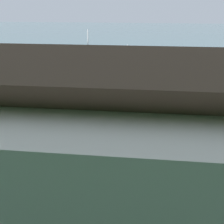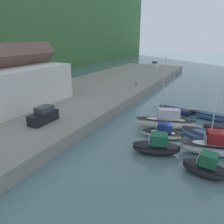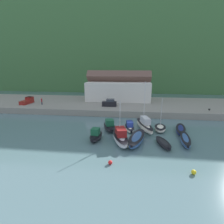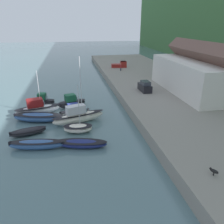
% 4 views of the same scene
% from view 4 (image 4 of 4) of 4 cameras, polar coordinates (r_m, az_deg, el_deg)
% --- Properties ---
extents(ground_plane, '(320.00, 320.00, 0.00)m').
position_cam_4_polar(ground_plane, '(38.64, -12.52, -0.88)').
color(ground_plane, slate).
extents(quay_promenade, '(121.09, 21.78, 1.71)m').
position_cam_4_polar(quay_promenade, '(43.29, 17.76, 2.33)').
color(quay_promenade, gray).
rests_on(quay_promenade, ground_plane).
extents(harbor_clubhouse, '(21.73, 10.95, 10.00)m').
position_cam_4_polar(harbor_clubhouse, '(47.95, 21.39, 9.29)').
color(harbor_clubhouse, silver).
rests_on(harbor_clubhouse, quay_promenade).
extents(moored_boat_0, '(3.80, 5.80, 2.44)m').
position_cam_4_polar(moored_boat_0, '(42.03, -10.50, 2.49)').
color(moored_boat_0, black).
rests_on(moored_boat_0, ground_plane).
extents(moored_boat_1, '(2.67, 5.48, 2.13)m').
position_cam_4_polar(moored_boat_1, '(38.09, -9.78, 0.22)').
color(moored_boat_1, white).
rests_on(moored_boat_1, ground_plane).
extents(moored_boat_2, '(4.26, 8.72, 10.39)m').
position_cam_4_polar(moored_boat_2, '(34.98, -8.81, -1.09)').
color(moored_boat_2, white).
rests_on(moored_boat_2, ground_plane).
extents(moored_boat_3, '(2.78, 4.42, 7.15)m').
position_cam_4_polar(moored_boat_3, '(32.21, -8.86, -4.18)').
color(moored_boat_3, white).
rests_on(moored_boat_3, ground_plane).
extents(moored_boat_4, '(3.35, 6.99, 0.93)m').
position_cam_4_polar(moored_boat_4, '(28.55, -8.08, -8.14)').
color(moored_boat_4, navy).
rests_on(moored_boat_4, ground_plane).
extents(moored_boat_5, '(2.46, 4.51, 2.41)m').
position_cam_4_polar(moored_boat_5, '(44.13, -17.52, 2.76)').
color(moored_boat_5, black).
rests_on(moored_boat_5, ground_plane).
extents(moored_boat_6, '(4.19, 7.91, 7.63)m').
position_cam_4_polar(moored_boat_6, '(39.85, -18.88, 0.81)').
color(moored_boat_6, silver).
rests_on(moored_boat_6, ground_plane).
extents(moored_boat_7, '(4.24, 8.45, 1.37)m').
position_cam_4_polar(moored_boat_7, '(37.20, -18.73, -1.28)').
color(moored_boat_7, '#33568E').
rests_on(moored_boat_7, ground_plane).
extents(moored_boat_8, '(2.93, 5.31, 0.91)m').
position_cam_4_polar(moored_boat_8, '(33.37, -21.06, -4.82)').
color(moored_boat_8, black).
rests_on(moored_boat_8, ground_plane).
extents(moored_boat_9, '(2.59, 7.19, 1.18)m').
position_cam_4_polar(moored_boat_9, '(29.42, -19.11, -7.99)').
color(moored_boat_9, '#33568E').
rests_on(moored_boat_9, ground_plane).
extents(parked_car_0, '(4.22, 1.84, 2.16)m').
position_cam_4_polar(parked_car_0, '(45.78, 8.57, 6.56)').
color(parked_car_0, black).
rests_on(parked_car_0, quay_promenade).
extents(pickup_truck_0, '(2.42, 4.90, 1.90)m').
position_cam_4_polar(pickup_truck_0, '(70.68, 2.17, 12.25)').
color(pickup_truck_0, maroon).
rests_on(pickup_truck_0, quay_promenade).
extents(person_on_quay, '(0.40, 0.40, 2.14)m').
position_cam_4_polar(person_on_quay, '(65.34, 2.30, 11.66)').
color(person_on_quay, '#232838').
rests_on(person_on_quay, quay_promenade).
extents(dog_on_quay, '(0.84, 0.68, 0.68)m').
position_cam_4_polar(dog_on_quay, '(22.90, 25.04, -13.79)').
color(dog_on_quay, black).
rests_on(dog_on_quay, quay_promenade).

